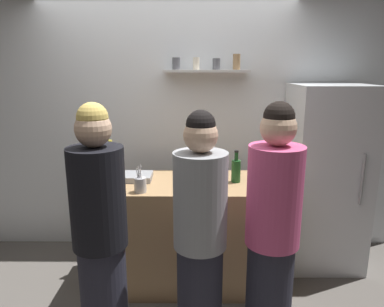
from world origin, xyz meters
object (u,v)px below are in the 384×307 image
at_px(refrigerator, 325,177).
at_px(wine_bottle_green_glass, 236,170).
at_px(person_blonde, 101,239).
at_px(person_grey_hoodie, 200,240).
at_px(wine_bottle_dark_glass, 111,162).
at_px(person_pink_top, 272,237).
at_px(utensil_holder, 140,185).
at_px(baking_pan, 132,177).
at_px(wine_bottle_pale_glass, 208,162).
at_px(water_bottle_plastic, 281,180).

distance_m(refrigerator, wine_bottle_green_glass, 0.97).
relative_size(wine_bottle_green_glass, person_blonde, 0.16).
xyz_separation_m(person_grey_hoodie, person_blonde, (-0.63, -0.04, 0.03)).
distance_m(wine_bottle_dark_glass, person_blonde, 1.09).
height_order(refrigerator, wine_bottle_green_glass, refrigerator).
bearing_deg(person_grey_hoodie, person_pink_top, -95.28).
bearing_deg(utensil_holder, baking_pan, 110.46).
distance_m(wine_bottle_pale_glass, person_grey_hoodie, 1.11).
distance_m(wine_bottle_dark_glass, wine_bottle_green_glass, 1.12).
relative_size(refrigerator, utensil_holder, 7.99).
relative_size(wine_bottle_dark_glass, person_grey_hoodie, 0.20).
distance_m(wine_bottle_green_glass, person_grey_hoodie, 0.91).
bearing_deg(wine_bottle_pale_glass, utensil_holder, -136.29).
xyz_separation_m(refrigerator, baking_pan, (-1.79, -0.29, 0.09)).
relative_size(wine_bottle_green_glass, water_bottle_plastic, 1.18).
xyz_separation_m(baking_pan, wine_bottle_pale_glass, (0.67, 0.21, 0.08)).
bearing_deg(person_pink_top, wine_bottle_green_glass, 76.48).
relative_size(refrigerator, water_bottle_plastic, 7.43).
height_order(person_grey_hoodie, person_pink_top, person_pink_top).
bearing_deg(water_bottle_plastic, person_pink_top, -107.78).
distance_m(baking_pan, wine_bottle_dark_glass, 0.27).
bearing_deg(water_bottle_plastic, utensil_holder, 179.57).
bearing_deg(wine_bottle_pale_glass, refrigerator, 4.13).
xyz_separation_m(utensil_holder, person_grey_hoodie, (0.46, -0.56, -0.18)).
bearing_deg(refrigerator, wine_bottle_pale_glass, -175.87).
xyz_separation_m(utensil_holder, person_pink_top, (0.91, -0.58, -0.15)).
height_order(wine_bottle_pale_glass, wine_bottle_dark_glass, wine_bottle_dark_glass).
bearing_deg(refrigerator, person_blonde, -146.60).
relative_size(utensil_holder, person_grey_hoodie, 0.13).
bearing_deg(person_pink_top, wine_bottle_pale_glass, 85.49).
height_order(wine_bottle_pale_glass, person_pink_top, person_pink_top).
relative_size(utensil_holder, wine_bottle_pale_glass, 0.75).
bearing_deg(water_bottle_plastic, wine_bottle_green_glass, 140.42).
height_order(wine_bottle_green_glass, person_blonde, person_blonde).
relative_size(refrigerator, person_blonde, 1.03).
bearing_deg(wine_bottle_pale_glass, wine_bottle_dark_glass, -175.27).
xyz_separation_m(baking_pan, wine_bottle_dark_glass, (-0.21, 0.13, 0.09)).
relative_size(wine_bottle_green_glass, person_pink_top, 0.16).
xyz_separation_m(utensil_holder, wine_bottle_green_glass, (0.78, 0.26, 0.04)).
distance_m(baking_pan, wine_bottle_green_glass, 0.90).
bearing_deg(utensil_holder, wine_bottle_pale_glass, 43.71).
relative_size(wine_bottle_dark_glass, person_blonde, 0.19).
height_order(utensil_holder, person_grey_hoodie, person_grey_hoodie).
distance_m(person_grey_hoodie, person_pink_top, 0.46).
relative_size(baking_pan, person_blonde, 0.20).
distance_m(refrigerator, person_grey_hoodie, 1.68).
relative_size(wine_bottle_pale_glass, wine_bottle_dark_glass, 0.90).
height_order(baking_pan, person_blonde, person_blonde).
height_order(baking_pan, person_pink_top, person_pink_top).
bearing_deg(utensil_holder, person_pink_top, -32.21).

